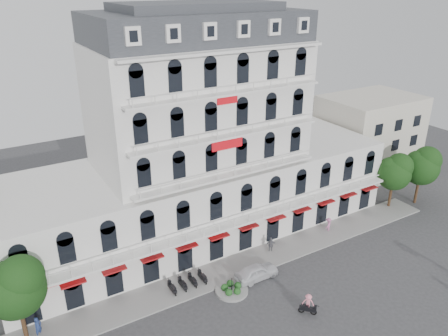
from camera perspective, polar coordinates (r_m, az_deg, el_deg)
ground at (r=41.70m, az=9.32°, el=-18.81°), size 120.00×120.00×0.00m
sidewalk at (r=47.19m, az=2.23°, el=-12.60°), size 53.00×4.00×0.16m
main_building at (r=49.30m, az=-3.26°, el=2.15°), size 45.00×15.00×25.80m
flank_building_east at (r=70.12m, az=18.30°, el=4.09°), size 14.00×10.00×12.00m
traffic_island at (r=43.80m, az=1.01°, el=-15.59°), size 3.20×3.20×1.60m
parked_scooter_row at (r=44.63m, az=-4.75°, el=-15.23°), size 4.40×1.80×1.10m
tree_west_inner at (r=39.20m, az=-25.60°, el=-13.64°), size 4.76×4.76×8.25m
tree_east_inner at (r=60.18m, az=21.41°, el=-0.34°), size 4.40×4.37×7.57m
tree_east_outer at (r=62.60m, az=24.46°, el=0.38°), size 4.65×4.65×8.05m
parked_car at (r=45.24m, az=4.28°, el=-13.35°), size 4.62×1.86×1.57m
rider_center at (r=41.61m, az=10.93°, el=-17.01°), size 1.30×1.31×2.14m
pedestrian_mid at (r=49.07m, az=6.14°, el=-9.95°), size 1.19×0.91×1.88m
pedestrian_right at (r=53.94m, az=13.47°, el=-7.23°), size 1.34×1.10×1.81m
pedestrian_far at (r=42.07m, az=-23.11°, el=-18.54°), size 0.84×0.80×1.93m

